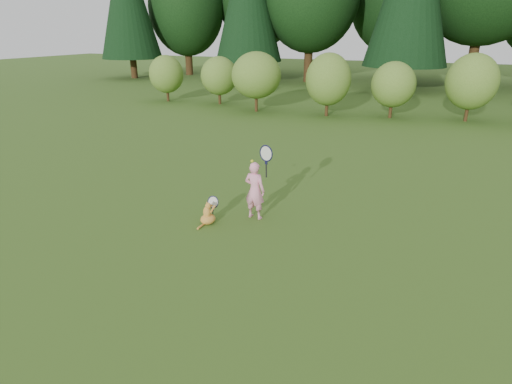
% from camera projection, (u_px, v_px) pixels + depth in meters
% --- Properties ---
extents(ground, '(100.00, 100.00, 0.00)m').
position_uv_depth(ground, '(229.00, 240.00, 7.84)').
color(ground, '#2D4B15').
rests_on(ground, ground).
extents(shrub_row, '(28.00, 3.00, 2.80)m').
position_uv_depth(shrub_row, '(362.00, 84.00, 18.52)').
color(shrub_row, '#4C7022').
rests_on(shrub_row, ground).
extents(child, '(0.67, 0.36, 1.79)m').
position_uv_depth(child, '(255.00, 189.00, 8.56)').
color(child, pink).
rests_on(child, ground).
extents(cat, '(0.45, 0.67, 0.61)m').
position_uv_depth(cat, '(208.00, 212.00, 8.46)').
color(cat, orange).
rests_on(cat, ground).
extents(tennis_ball, '(0.07, 0.07, 0.07)m').
position_uv_depth(tennis_ball, '(252.00, 161.00, 9.40)').
color(tennis_ball, '#C0C817').
rests_on(tennis_ball, ground).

